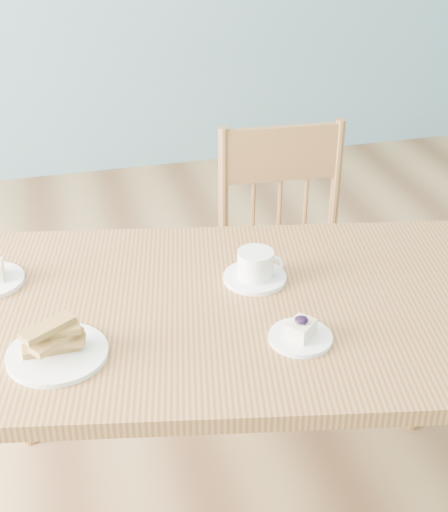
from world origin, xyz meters
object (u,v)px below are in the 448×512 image
object	(u,v)px
coffee_cup	(256,268)
cheesecake_plate_near	(301,334)
dining_table	(230,328)
dining_chair	(289,269)
biscotti_plate	(56,346)

from	to	relation	value
coffee_cup	cheesecake_plate_near	bearing A→B (deg)	-65.71
coffee_cup	dining_table	bearing A→B (deg)	-115.86
dining_chair	cheesecake_plate_near	world-z (taller)	dining_chair
dining_table	cheesecake_plate_near	world-z (taller)	cheesecake_plate_near
dining_chair	cheesecake_plate_near	distance (m)	0.76
dining_chair	coffee_cup	bearing A→B (deg)	-116.56
dining_chair	dining_table	bearing A→B (deg)	-119.55
dining_chair	coffee_cup	distance (m)	0.57
dining_chair	biscotti_plate	bearing A→B (deg)	-136.69
dining_chair	coffee_cup	xyz separation A→B (m)	(-0.24, -0.42, 0.29)
cheesecake_plate_near	biscotti_plate	bearing A→B (deg)	171.64
coffee_cup	biscotti_plate	bearing A→B (deg)	-139.83
dining_chair	coffee_cup	size ratio (longest dim) A/B	5.85
cheesecake_plate_near	biscotti_plate	distance (m)	0.51
dining_table	dining_chair	distance (m)	0.63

